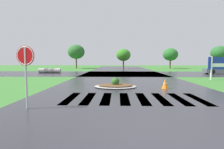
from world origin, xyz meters
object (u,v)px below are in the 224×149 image
(stop_sign, at_px, (26,62))
(drainage_pipe_stack, at_px, (50,71))
(traffic_cone, at_px, (165,84))
(car_dark_suv, at_px, (221,70))
(estate_billboard, at_px, (224,64))
(median_island, at_px, (115,85))

(stop_sign, xyz_separation_m, drainage_pipe_stack, (-6.34, 19.15, -1.47))
(traffic_cone, bearing_deg, drainage_pipe_stack, 132.98)
(drainage_pipe_stack, bearing_deg, car_dark_suv, -2.25)
(estate_billboard, distance_m, traffic_cone, 9.13)
(stop_sign, relative_size, estate_billboard, 0.81)
(median_island, bearing_deg, car_dark_suv, 41.13)
(stop_sign, xyz_separation_m, car_dark_suv, (17.62, 18.21, -1.22))
(estate_billboard, distance_m, car_dark_suv, 8.36)
(median_island, bearing_deg, estate_billboard, 26.04)
(estate_billboard, height_order, traffic_cone, estate_billboard)
(median_island, xyz_separation_m, traffic_cone, (3.31, -0.65, 0.20))
(median_island, bearing_deg, traffic_cone, -11.05)
(estate_billboard, bearing_deg, traffic_cone, 34.93)
(median_island, xyz_separation_m, car_dark_suv, (14.22, 12.42, 0.47))
(estate_billboard, bearing_deg, median_island, 21.94)
(drainage_pipe_stack, bearing_deg, estate_billboard, -22.46)
(stop_sign, bearing_deg, drainage_pipe_stack, 117.14)
(median_island, relative_size, drainage_pipe_stack, 0.94)
(median_island, distance_m, car_dark_suv, 18.88)
(median_island, distance_m, drainage_pipe_stack, 16.53)
(drainage_pipe_stack, xyz_separation_m, traffic_cone, (13.05, -14.01, -0.02))
(stop_sign, xyz_separation_m, estate_billboard, (13.75, 10.85, -0.33))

